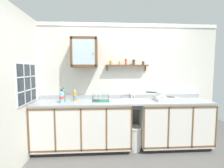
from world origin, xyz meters
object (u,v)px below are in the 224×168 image
Objects in this scene: sink at (135,101)px; dish_rack at (100,99)px; saucepan at (160,94)px; mug at (158,99)px; trash_bin at (135,138)px; wall_cabinet at (84,53)px; hot_plate_stove at (166,99)px; bottle_detergent_teal_1 at (63,95)px; bottle_juice_amber_2 at (75,96)px; bottle_water_blue_0 at (62,97)px.

dish_rack is at bearing -178.71° from sink.
saucepan is 2.75× the size of mug.
mug is 0.27× the size of trash_bin.
saucepan is at bearing -4.82° from wall_cabinet.
trash_bin is (-0.51, -0.10, -0.83)m from saucepan.
hot_plate_stove is at bearing -5.47° from wall_cabinet.
mug is at bearing -167.02° from hot_plate_stove.
saucepan and dish_rack have the same top height.
wall_cabinet reaches higher than saucepan.
sink is at bearing 174.98° from hot_plate_stove.
sink is 1.37m from bottle_detergent_teal_1.
wall_cabinet is 1.90m from trash_bin.
saucepan is 0.75× the size of trash_bin.
saucepan is 1.58× the size of bottle_juice_amber_2.
bottle_detergent_teal_1 reaches higher than bottle_water_blue_0.
wall_cabinet is at bearing 167.04° from trash_bin.
bottle_water_blue_0 reaches higher than saucepan.
saucepan is 1.05× the size of dish_rack.
sink reaches higher than saucepan.
sink is 1.55× the size of saucepan.
dish_rack is 2.62× the size of mug.
trash_bin is at bearing -95.51° from sink.
bottle_water_blue_0 is at bearing -91.79° from bottle_detergent_teal_1.
sink reaches higher than hot_plate_stove.
hot_plate_stove is 0.75× the size of wall_cabinet.
sink is 2.16× the size of bottle_water_blue_0.
wall_cabinet is at bearing 31.55° from bottle_water_blue_0.
saucepan is at bearing -2.85° from bottle_juice_amber_2.
dish_rack is 0.72× the size of trash_bin.
dish_rack is 0.58× the size of wall_cabinet.
bottle_detergent_teal_1 is (-1.97, 0.02, 0.09)m from hot_plate_stove.
bottle_water_blue_0 reaches higher than dish_rack.
bottle_detergent_teal_1 is at bearing 178.11° from mug.
wall_cabinet is at bearing 174.25° from sink.
hot_plate_stove is at bearing -14.12° from saucepan.
bottle_water_blue_0 is 1.79m from mug.
trash_bin is at bearing -8.86° from bottle_juice_amber_2.
bottle_juice_amber_2 is at bearing -168.06° from wall_cabinet.
bottle_detergent_teal_1 is 0.82× the size of dish_rack.
mug is at bearing -7.82° from wall_cabinet.
hot_plate_stove is 1.58× the size of bottle_detergent_teal_1.
bottle_juice_amber_2 is 0.85m from wall_cabinet.
mug is (-0.07, -0.07, -0.08)m from saucepan.
sink is 2.44× the size of bottle_juice_amber_2.
bottle_detergent_teal_1 is 0.22m from bottle_juice_amber_2.
trash_bin is (-0.44, -0.03, -0.75)m from mug.
mug is (1.10, -0.08, 0.01)m from dish_rack.
wall_cabinet is (-0.97, 0.10, 0.94)m from sink.
saucepan is at bearing 3.66° from bottle_water_blue_0.
dish_rack reaches higher than hot_plate_stove.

